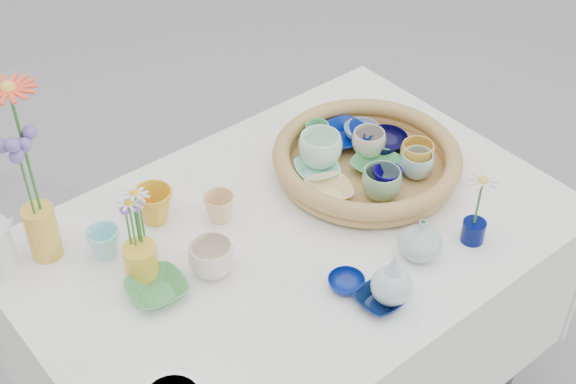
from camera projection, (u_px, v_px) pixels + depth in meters
wicker_tray at (367, 161)px, 2.01m from camera, size 0.47×0.47×0.08m
tray_ceramic_0 at (344, 136)px, 2.09m from camera, size 0.14×0.14×0.03m
tray_ceramic_1 at (386, 143)px, 2.07m from camera, size 0.12×0.12×0.04m
tray_ceramic_2 at (417, 155)px, 2.00m from camera, size 0.10×0.10×0.07m
tray_ceramic_3 at (377, 165)px, 2.00m from camera, size 0.14×0.14×0.03m
tray_ceramic_4 at (382, 184)px, 1.91m from camera, size 0.11×0.11×0.08m
tray_ceramic_5 at (317, 170)px, 1.99m from camera, size 0.14×0.14×0.03m
tray_ceramic_6 at (320, 150)px, 2.00m from camera, size 0.14×0.14×0.09m
tray_ceramic_7 at (369, 143)px, 2.04m from camera, size 0.09×0.09×0.07m
tray_ceramic_8 at (362, 132)px, 2.11m from camera, size 0.13×0.13×0.03m
tray_ceramic_9 at (387, 181)px, 1.93m from camera, size 0.08×0.08×0.07m
tray_ceramic_10 at (329, 191)px, 1.93m from camera, size 0.14×0.14×0.03m
tray_ceramic_11 at (417, 165)px, 1.97m from camera, size 0.11×0.11×0.07m
tray_ceramic_12 at (317, 133)px, 2.08m from camera, size 0.07×0.07×0.06m
loose_ceramic_0 at (154, 206)px, 1.87m from camera, size 0.12×0.12×0.09m
loose_ceramic_1 at (219, 207)px, 1.88m from camera, size 0.09×0.09×0.07m
loose_ceramic_2 at (157, 289)px, 1.71m from camera, size 0.14×0.14×0.03m
loose_ceramic_3 at (212, 259)px, 1.74m from camera, size 0.11×0.11×0.08m
loose_ceramic_4 at (346, 283)px, 1.72m from camera, size 0.10×0.10×0.03m
loose_ceramic_5 at (104, 242)px, 1.79m from camera, size 0.10×0.10×0.07m
loose_ceramic_6 at (379, 300)px, 1.69m from camera, size 0.10×0.10×0.02m
bud_vase_paleblue at (393, 278)px, 1.66m from camera, size 0.12×0.12×0.14m
bud_vase_seafoam at (421, 239)px, 1.77m from camera, size 0.11×0.11×0.10m
bud_vase_cobalt at (473, 231)px, 1.83m from camera, size 0.06×0.06×0.05m
single_daisy at (478, 202)px, 1.77m from camera, size 0.10×0.10×0.14m
tall_vase_yellow at (43, 232)px, 1.77m from camera, size 0.07×0.07×0.13m
gerbera at (25, 152)px, 1.63m from camera, size 0.14×0.14×0.32m
hydrangea at (25, 179)px, 1.65m from camera, size 0.09×0.09×0.26m
daisy_cup at (141, 261)px, 1.73m from camera, size 0.10×0.10×0.08m
daisy_posy at (137, 217)px, 1.67m from camera, size 0.09×0.09×0.15m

